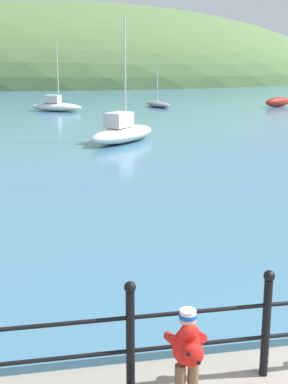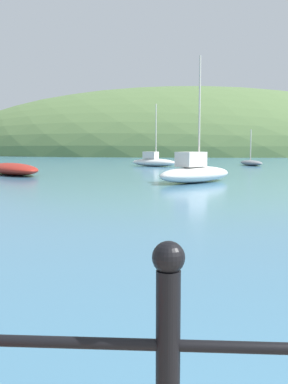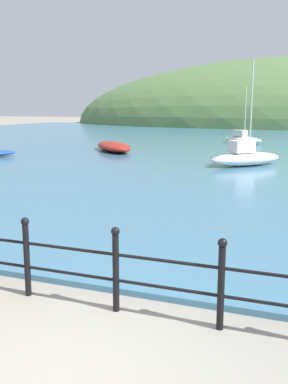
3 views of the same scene
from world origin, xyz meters
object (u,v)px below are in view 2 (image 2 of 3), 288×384
(boat_nearest_quay, at_px, (153,161))
(boat_mid_harbor, at_px, (251,163))
(boat_green_fishing, at_px, (195,172))
(boat_red_dinghy, at_px, (13,169))

(boat_nearest_quay, xyz_separation_m, boat_mid_harbor, (6.66, 1.46, -0.13))
(boat_green_fishing, xyz_separation_m, boat_nearest_quay, (-2.12, 12.58, -0.06))
(boat_green_fishing, bearing_deg, boat_red_dinghy, 154.67)
(boat_green_fishing, relative_size, boat_nearest_quay, 1.17)
(boat_red_dinghy, bearing_deg, boat_mid_harbor, 37.31)
(boat_red_dinghy, xyz_separation_m, boat_nearest_quay, (6.45, 8.53, 0.06))
(boat_red_dinghy, height_order, boat_mid_harbor, boat_mid_harbor)
(boat_green_fishing, xyz_separation_m, boat_red_dinghy, (-8.57, 4.06, -0.12))
(boat_red_dinghy, bearing_deg, boat_green_fishing, -25.33)
(boat_green_fishing, bearing_deg, boat_nearest_quay, 99.58)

